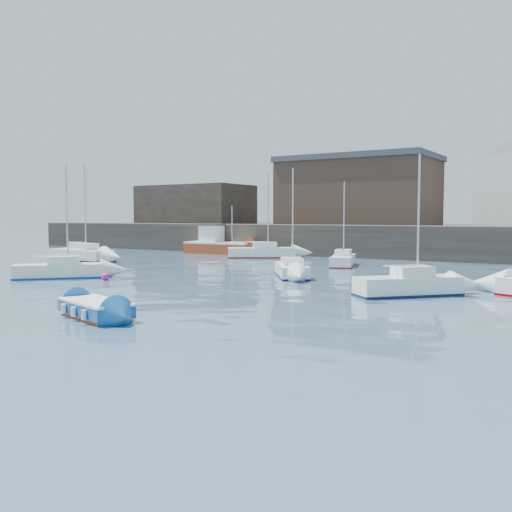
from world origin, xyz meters
The scene contains 16 objects.
water centered at (0.00, 0.00, 0.00)m, with size 220.00×220.00×0.00m, color #2D4760.
quay_wall centered at (0.00, 35.00, 1.50)m, with size 90.00×5.00×3.00m, color #28231E.
land_strip centered at (0.00, 53.00, 1.40)m, with size 90.00×32.00×2.80m, color #28231E.
warehouse centered at (-6.00, 43.00, 6.62)m, with size 16.40×10.40×7.60m.
bldg_west centered at (-28.00, 42.00, 5.30)m, with size 14.00×8.00×5.00m.
blue_dinghy centered at (1.42, -1.72, 0.38)m, with size 3.89×2.55×0.68m.
fishing_boat centered at (-16.74, 31.49, 0.95)m, with size 7.56×3.16×4.92m.
sailboat_a centered at (-11.30, 6.96, 0.50)m, with size 4.96×5.19×7.08m.
sailboat_b centered at (0.55, 15.41, 0.45)m, with size 4.45×5.33×6.84m.
sailboat_c centered at (9.55, 10.67, 0.52)m, with size 4.77×4.92×6.84m.
sailboat_e centered at (-21.30, 17.41, 0.55)m, with size 6.68×2.54×8.43m.
sailboat_f centered at (0.23, 24.39, 0.46)m, with size 3.12×5.30×6.56m.
sailboat_h centered at (-9.76, 28.69, 0.52)m, with size 6.27×5.23×8.05m.
buoy_near centered at (-8.02, 7.66, 0.00)m, with size 0.46×0.46×0.46m, color #E31D7B.
buoy_mid centered at (7.43, 10.47, 0.00)m, with size 0.43×0.43×0.43m, color #E31D7B.
buoy_far centered at (-0.77, 16.13, 0.00)m, with size 0.36×0.36×0.36m, color #E31D7B.
Camera 1 is at (17.81, -16.55, 3.84)m, focal length 40.00 mm.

